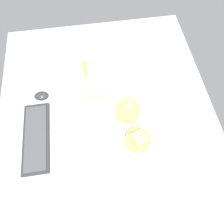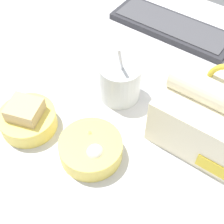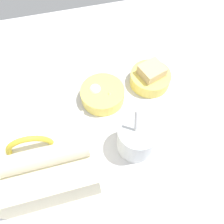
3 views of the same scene
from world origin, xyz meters
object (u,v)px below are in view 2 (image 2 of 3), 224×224
object	(u,v)px
keyboard	(172,27)
lunch_bag	(216,116)
soup_cup	(120,80)
bento_bowl_sandwich	(28,118)
bento_bowl_snacks	(91,148)

from	to	relation	value
keyboard	lunch_bag	size ratio (longest dim) A/B	1.60
soup_cup	bento_bowl_sandwich	bearing A→B (deg)	-119.54
keyboard	bento_bowl_sandwich	bearing A→B (deg)	-100.13
keyboard	soup_cup	bearing A→B (deg)	-85.91
soup_cup	bento_bowl_snacks	xyz separation A→B (cm)	(4.65, -16.58, -2.54)
keyboard	bento_bowl_sandwich	size ratio (longest dim) A/B	2.88
soup_cup	bento_bowl_snacks	distance (cm)	17.41
bento_bowl_snacks	bento_bowl_sandwich	bearing A→B (deg)	-172.11
lunch_bag	bento_bowl_snacks	world-z (taller)	lunch_bag
keyboard	soup_cup	world-z (taller)	soup_cup
keyboard	lunch_bag	xyz separation A→B (cm)	(24.08, -27.84, 5.90)
keyboard	bento_bowl_snacks	bearing A→B (deg)	-81.60
soup_cup	bento_bowl_sandwich	distance (cm)	21.59
bento_bowl_snacks	soup_cup	bearing A→B (deg)	105.68
lunch_bag	soup_cup	bearing A→B (deg)	-177.05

